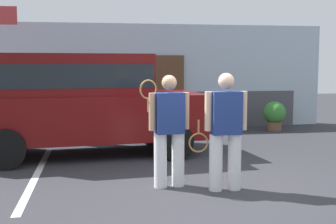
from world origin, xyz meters
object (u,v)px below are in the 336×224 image
parked_suv (83,99)px  tennis_player_man (169,129)px  potted_plant_by_porch (235,115)px  tennis_player_woman (225,130)px  potted_plant_secondary (274,114)px

parked_suv → tennis_player_man: size_ratio=2.82×
potted_plant_by_porch → tennis_player_man: bearing=-117.2°
parked_suv → tennis_player_woman: size_ratio=2.76×
potted_plant_secondary → tennis_player_man: bearing=-126.5°
tennis_player_man → potted_plant_secondary: tennis_player_man is taller
parked_suv → tennis_player_man: parked_suv is taller
tennis_player_man → potted_plant_by_porch: (2.80, 5.47, -0.44)m
parked_suv → potted_plant_secondary: size_ratio=5.83×
parked_suv → tennis_player_woman: parked_suv is taller
tennis_player_woman → potted_plant_by_porch: bearing=-109.8°
tennis_player_woman → potted_plant_by_porch: (2.02, 5.78, -0.45)m
parked_suv → potted_plant_secondary: 5.84m
potted_plant_secondary → parked_suv: bearing=-153.7°
parked_suv → potted_plant_by_porch: 5.03m
potted_plant_by_porch → parked_suv: bearing=-145.8°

